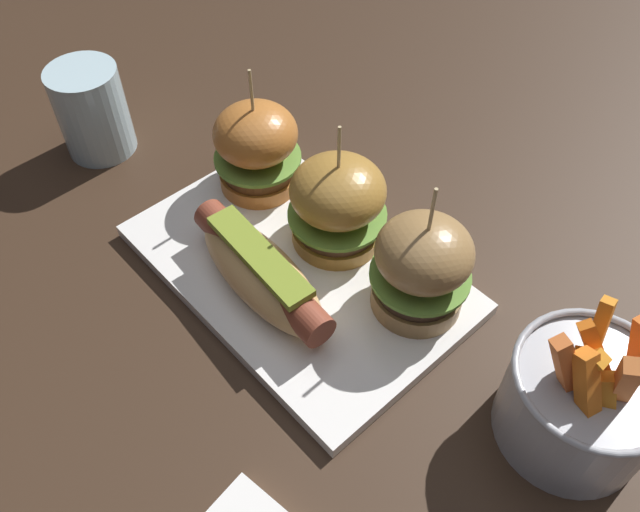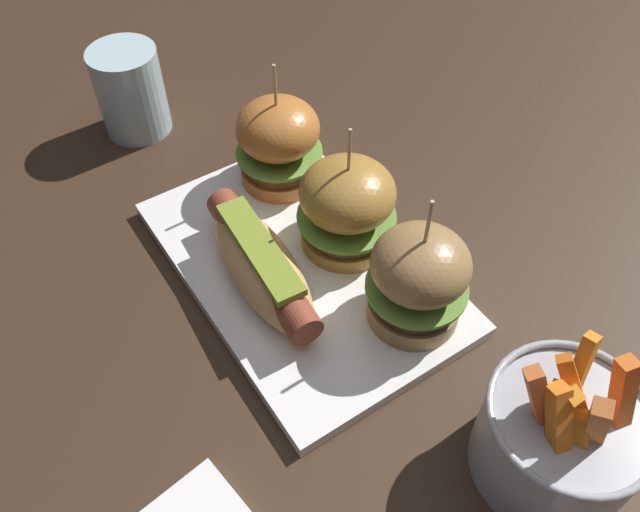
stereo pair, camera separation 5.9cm
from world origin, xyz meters
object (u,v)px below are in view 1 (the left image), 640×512
Objects in this scene: platter_main at (298,268)px; fries_bucket at (581,401)px; slider_left at (257,147)px; hot_dog at (262,272)px; water_glass at (92,111)px; slider_right at (422,267)px; slider_center at (339,205)px.

fries_bucket reaches higher than platter_main.
fries_bucket is (0.39, 0.01, -0.02)m from slider_left.
slider_left is (-0.11, 0.05, 0.06)m from platter_main.
hot_dog is 1.76× the size of water_glass.
hot_dog is at bearing -138.29° from slider_right.
slider_center is 0.97× the size of slider_right.
slider_right reaches higher than platter_main.
water_glass is (-0.30, 0.00, 0.01)m from hot_dog.
slider_left reaches higher than slider_center.
platter_main is 0.30m from water_glass.
slider_left is at bearing 142.49° from hot_dog.
slider_right reaches higher than fries_bucket.
slider_left is 0.99× the size of fries_bucket.
hot_dog is at bearing -90.38° from slider_center.
platter_main is at bearing -21.74° from slider_left.
water_glass is (-0.41, -0.09, -0.01)m from slider_right.
hot_dog is 0.14m from slider_right.
slider_left is at bearing -176.75° from slider_center.
slider_right is at bearing 1.35° from slider_left.
slider_left reaches higher than platter_main.
slider_right is 0.42m from water_glass.
slider_center is 1.34× the size of water_glass.
fries_bucket is 0.58m from water_glass.
slider_center is (0.00, 0.10, 0.02)m from hot_dog.
platter_main is 0.05m from hot_dog.
slider_center is at bearing 179.23° from slider_right.
water_glass is (-0.30, -0.04, 0.04)m from platter_main.
slider_left is 0.39m from fries_bucket.
slider_right reaches higher than slider_left.
hot_dog reaches higher than platter_main.
platter_main is 0.28m from fries_bucket.
slider_left is (-0.12, 0.09, 0.02)m from hot_dog.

